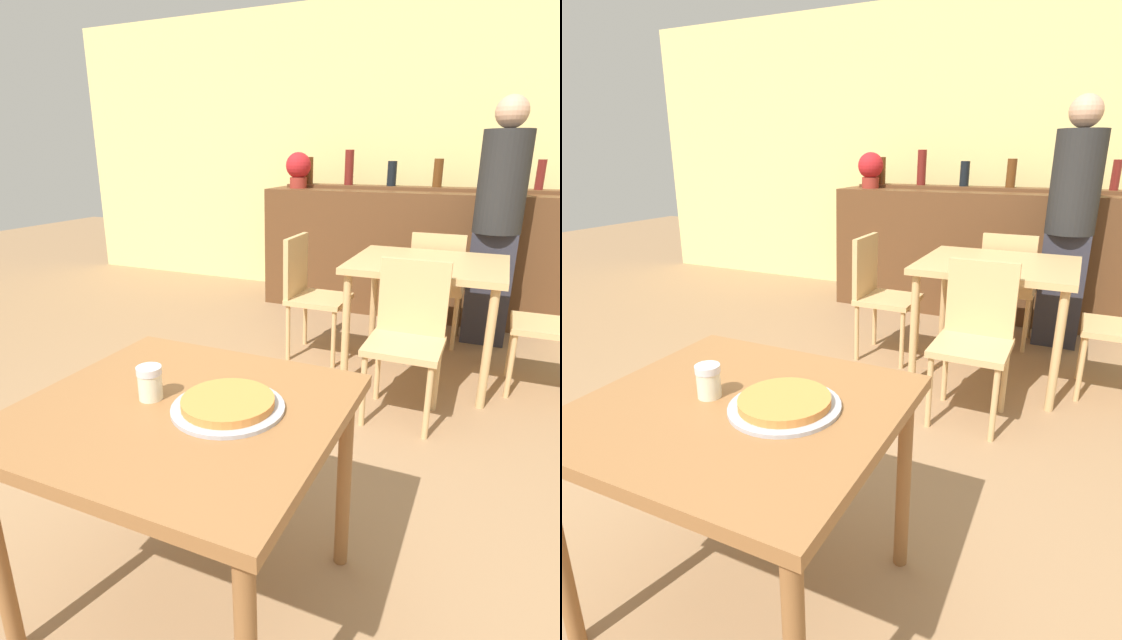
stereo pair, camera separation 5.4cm
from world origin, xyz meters
TOP-DOWN VIEW (x-y plane):
  - ground_plane at (0.00, 0.00)m, footprint 16.00×16.00m
  - wall_back at (0.00, 4.06)m, footprint 8.00×0.05m
  - dining_table_near at (0.00, 0.00)m, footprint 0.90×0.85m
  - dining_table_far at (0.38, 2.19)m, footprint 0.95×0.85m
  - bar_counter at (0.00, 3.56)m, footprint 2.60×0.56m
  - bar_back_shelf at (-0.06, 3.70)m, footprint 2.39×0.24m
  - chair_far_side_front at (0.38, 1.59)m, footprint 0.40×0.40m
  - chair_far_side_back at (0.38, 2.78)m, footprint 0.40×0.40m
  - chair_far_side_left at (-0.43, 2.19)m, footprint 0.40×0.40m
  - pizza_tray at (0.14, 0.03)m, footprint 0.32×0.32m
  - cheese_shaker at (-0.11, 0.00)m, footprint 0.07×0.07m
  - person_standing at (0.74, 2.98)m, footprint 0.34×0.34m
  - potted_plant at (-1.05, 3.51)m, footprint 0.24×0.24m

SIDE VIEW (x-z plane):
  - ground_plane at x=0.00m, z-range 0.00..0.00m
  - chair_far_side_front at x=0.38m, z-range 0.07..0.94m
  - chair_far_side_back at x=0.38m, z-range 0.07..0.94m
  - chair_far_side_left at x=-0.43m, z-range 0.07..0.94m
  - bar_counter at x=0.00m, z-range 0.00..1.10m
  - dining_table_near at x=0.00m, z-range 0.28..1.02m
  - dining_table_far at x=0.38m, z-range 0.29..1.06m
  - pizza_tray at x=0.14m, z-range 0.73..0.77m
  - cheese_shaker at x=-0.11m, z-range 0.74..0.84m
  - person_standing at x=0.74m, z-range 0.08..1.89m
  - bar_back_shelf at x=-0.06m, z-range 1.00..1.34m
  - potted_plant at x=-1.05m, z-range 1.12..1.45m
  - wall_back at x=0.00m, z-range 0.00..2.80m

